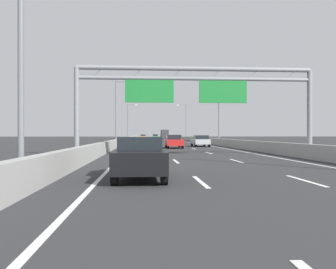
{
  "coord_description": "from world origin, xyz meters",
  "views": [
    {
      "loc": [
        -3.71,
        0.61,
        1.6
      ],
      "look_at": [
        0.81,
        65.66,
        1.51
      ],
      "focal_mm": 38.44,
      "sensor_mm": 36.0,
      "label": 1
    }
  ],
  "objects_px": {
    "streetlamp_left_mid": "(118,108)",
    "silver_car": "(200,141)",
    "streetlamp_left_near": "(28,18)",
    "streetlamp_right_mid": "(217,109)",
    "red_car": "(174,141)",
    "box_truck": "(165,134)",
    "orange_car": "(143,137)",
    "streetlamp_right_far": "(185,120)",
    "yellow_car": "(176,138)",
    "streetlamp_left_far": "(129,120)",
    "sign_gantry": "(194,88)",
    "black_car": "(140,157)",
    "green_car": "(155,137)"
  },
  "relations": [
    {
      "from": "red_car",
      "to": "box_truck",
      "type": "xyz_separation_m",
      "value": [
        3.96,
        83.84,
        0.92
      ]
    },
    {
      "from": "sign_gantry",
      "to": "streetlamp_left_mid",
      "type": "relative_size",
      "value": 1.78
    },
    {
      "from": "streetlamp_left_far",
      "to": "black_car",
      "type": "height_order",
      "value": "streetlamp_left_far"
    },
    {
      "from": "orange_car",
      "to": "green_car",
      "type": "distance_m",
      "value": 6.66
    },
    {
      "from": "streetlamp_left_far",
      "to": "box_truck",
      "type": "bearing_deg",
      "value": 69.2
    },
    {
      "from": "sign_gantry",
      "to": "box_truck",
      "type": "relative_size",
      "value": 2.1
    },
    {
      "from": "silver_car",
      "to": "streetlamp_left_near",
      "type": "bearing_deg",
      "value": -108.37
    },
    {
      "from": "streetlamp_left_mid",
      "to": "red_car",
      "type": "relative_size",
      "value": 2.14
    },
    {
      "from": "orange_car",
      "to": "box_truck",
      "type": "xyz_separation_m",
      "value": [
        7.43,
        15.63,
        0.94
      ]
    },
    {
      "from": "sign_gantry",
      "to": "red_car",
      "type": "relative_size",
      "value": 3.81
    },
    {
      "from": "streetlamp_right_far",
      "to": "silver_car",
      "type": "height_order",
      "value": "streetlamp_right_far"
    },
    {
      "from": "orange_car",
      "to": "yellow_car",
      "type": "height_order",
      "value": "yellow_car"
    },
    {
      "from": "box_truck",
      "to": "streetlamp_left_near",
      "type": "bearing_deg",
      "value": -95.7
    },
    {
      "from": "streetlamp_right_mid",
      "to": "streetlamp_left_far",
      "type": "distance_m",
      "value": 44.01
    },
    {
      "from": "red_car",
      "to": "silver_car",
      "type": "relative_size",
      "value": 1.0
    },
    {
      "from": "yellow_car",
      "to": "streetlamp_left_mid",
      "type": "bearing_deg",
      "value": -115.44
    },
    {
      "from": "streetlamp_left_near",
      "to": "streetlamp_right_far",
      "type": "relative_size",
      "value": 1.0
    },
    {
      "from": "streetlamp_right_mid",
      "to": "silver_car",
      "type": "bearing_deg",
      "value": -115.53
    },
    {
      "from": "streetlamp_right_far",
      "to": "green_car",
      "type": "height_order",
      "value": "streetlamp_right_far"
    },
    {
      "from": "silver_car",
      "to": "box_truck",
      "type": "xyz_separation_m",
      "value": [
        0.16,
        79.03,
        0.95
      ]
    },
    {
      "from": "green_car",
      "to": "box_truck",
      "type": "height_order",
      "value": "box_truck"
    },
    {
      "from": "orange_car",
      "to": "streetlamp_right_far",
      "type": "bearing_deg",
      "value": -51.14
    },
    {
      "from": "streetlamp_right_mid",
      "to": "green_car",
      "type": "height_order",
      "value": "streetlamp_right_mid"
    },
    {
      "from": "streetlamp_right_far",
      "to": "yellow_car",
      "type": "xyz_separation_m",
      "value": [
        -4.1,
        -18.63,
        -4.63
      ]
    },
    {
      "from": "streetlamp_left_mid",
      "to": "silver_car",
      "type": "xyz_separation_m",
      "value": [
        11.04,
        -8.15,
        -4.66
      ]
    },
    {
      "from": "green_car",
      "to": "streetlamp_left_mid",
      "type": "bearing_deg",
      "value": -97.14
    },
    {
      "from": "streetlamp_right_mid",
      "to": "silver_car",
      "type": "height_order",
      "value": "streetlamp_right_mid"
    },
    {
      "from": "silver_car",
      "to": "red_car",
      "type": "bearing_deg",
      "value": -128.33
    },
    {
      "from": "yellow_car",
      "to": "silver_car",
      "type": "bearing_deg",
      "value": -89.62
    },
    {
      "from": "streetlamp_right_mid",
      "to": "black_car",
      "type": "height_order",
      "value": "streetlamp_right_mid"
    },
    {
      "from": "streetlamp_left_mid",
      "to": "orange_car",
      "type": "distance_m",
      "value": 55.57
    },
    {
      "from": "streetlamp_right_mid",
      "to": "streetlamp_left_far",
      "type": "height_order",
      "value": "same"
    },
    {
      "from": "streetlamp_right_far",
      "to": "black_car",
      "type": "height_order",
      "value": "streetlamp_right_far"
    },
    {
      "from": "box_truck",
      "to": "streetlamp_right_far",
      "type": "bearing_deg",
      "value": -82.79
    },
    {
      "from": "streetlamp_right_far",
      "to": "sign_gantry",
      "type": "bearing_deg",
      "value": -96.23
    },
    {
      "from": "streetlamp_right_far",
      "to": "orange_car",
      "type": "height_order",
      "value": "streetlamp_right_far"
    },
    {
      "from": "streetlamp_left_far",
      "to": "streetlamp_left_near",
      "type": "bearing_deg",
      "value": -90.0
    },
    {
      "from": "streetlamp_left_far",
      "to": "silver_car",
      "type": "xyz_separation_m",
      "value": [
        11.04,
        -49.55,
        -4.66
      ]
    },
    {
      "from": "streetlamp_left_mid",
      "to": "silver_car",
      "type": "relative_size",
      "value": 2.13
    },
    {
      "from": "red_car",
      "to": "yellow_car",
      "type": "distance_m",
      "value": 35.91
    },
    {
      "from": "sign_gantry",
      "to": "streetlamp_left_far",
      "type": "bearing_deg",
      "value": 95.99
    },
    {
      "from": "streetlamp_left_mid",
      "to": "silver_car",
      "type": "distance_m",
      "value": 14.49
    },
    {
      "from": "streetlamp_left_near",
      "to": "streetlamp_right_mid",
      "type": "bearing_deg",
      "value": 70.17
    },
    {
      "from": "streetlamp_left_mid",
      "to": "green_car",
      "type": "distance_m",
      "value": 61.35
    },
    {
      "from": "streetlamp_left_mid",
      "to": "streetlamp_left_far",
      "type": "distance_m",
      "value": 41.4
    },
    {
      "from": "black_car",
      "to": "silver_car",
      "type": "bearing_deg",
      "value": 77.1
    },
    {
      "from": "green_car",
      "to": "box_truck",
      "type": "distance_m",
      "value": 10.83
    },
    {
      "from": "orange_car",
      "to": "box_truck",
      "type": "relative_size",
      "value": 0.56
    },
    {
      "from": "red_car",
      "to": "green_car",
      "type": "xyz_separation_m",
      "value": [
        0.36,
        73.66,
        -0.0
      ]
    },
    {
      "from": "streetlamp_left_near",
      "to": "orange_car",
      "type": "bearing_deg",
      "value": 87.77
    }
  ]
}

